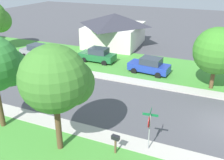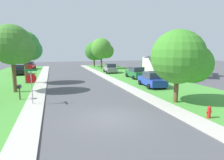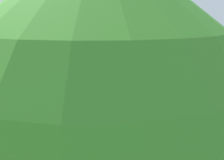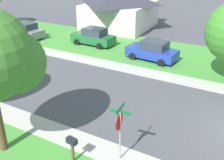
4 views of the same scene
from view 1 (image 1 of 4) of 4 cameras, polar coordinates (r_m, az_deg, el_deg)
The scene contains 11 objects.
sidewalk_east at distance 26.30m, azimuth -1.81°, elevation 0.87°, with size 1.40×56.00×0.10m, color #B7B2A8.
lawn_east at distance 30.33m, azimuth 1.97°, elevation 3.99°, with size 8.00×56.00×0.08m, color #479338.
sidewalk_west at distance 19.17m, azimuth -13.98°, elevation -9.10°, with size 1.40×56.00×0.10m, color #B7B2A8.
stop_sign_far_corner at distance 15.21m, azimuth 8.39°, elevation -9.71°, with size 0.92×0.92×2.77m.
car_green_kerbside_mid at distance 30.34m, azimuth -3.23°, elevation 5.63°, with size 2.10×4.33×1.76m.
car_blue_driveway_right at distance 27.13m, azimuth 8.44°, elevation 3.21°, with size 2.34×4.45×1.76m.
car_grey_behind_trees at distance 33.09m, azimuth -16.48°, elevation 6.22°, with size 2.35×4.45×1.76m.
tree_sidewalk_mid at distance 24.38m, azimuth 22.91°, elevation 5.85°, with size 4.47×4.16×5.75m.
tree_across_left at distance 14.33m, azimuth -11.97°, elevation -0.04°, with size 4.13×3.85×6.61m.
house_right_setback at distance 37.17m, azimuth 0.57°, elevation 11.40°, with size 9.51×8.39×4.60m.
mailbox at distance 15.24m, azimuth 0.80°, elevation -13.35°, with size 0.29×0.50×1.31m.
Camera 1 is at (-17.23, 1.58, 10.14)m, focal length 40.63 mm.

